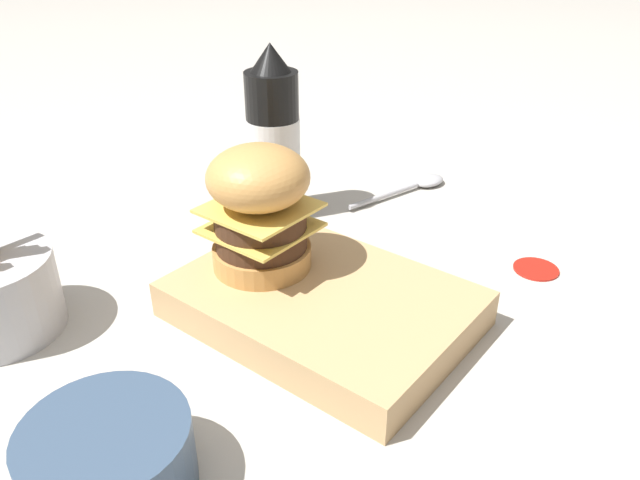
{
  "coord_description": "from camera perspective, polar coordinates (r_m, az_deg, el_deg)",
  "views": [
    {
      "loc": [
        -0.3,
        0.41,
        0.36
      ],
      "look_at": [
        0.0,
        0.03,
        0.09
      ],
      "focal_mm": 35.0,
      "sensor_mm": 36.0,
      "label": 1
    }
  ],
  "objects": [
    {
      "name": "spoon",
      "position": [
        0.88,
        9.03,
        5.1
      ],
      "size": [
        0.06,
        0.17,
        0.01
      ],
      "rotation": [
        0.0,
        0.0,
        4.45
      ],
      "color": "#B2B2B7",
      "rests_on": "ground_plane"
    },
    {
      "name": "burger",
      "position": [
        0.59,
        -5.53,
        2.93
      ],
      "size": [
        0.1,
        0.1,
        0.12
      ],
      "color": "tan",
      "rests_on": "serving_board"
    },
    {
      "name": "side_bowl",
      "position": [
        0.46,
        -18.77,
        -18.29
      ],
      "size": [
        0.11,
        0.11,
        0.05
      ],
      "color": "#384C66",
      "rests_on": "ground_plane"
    },
    {
      "name": "ketchup_bottle",
      "position": [
        0.76,
        -4.28,
        9.01
      ],
      "size": [
        0.06,
        0.06,
        0.21
      ],
      "color": "black",
      "rests_on": "ground_plane"
    },
    {
      "name": "ketchup_puddle",
      "position": [
        0.71,
        19.15,
        -2.46
      ],
      "size": [
        0.05,
        0.05,
        0.0
      ],
      "color": "#B21E14",
      "rests_on": "ground_plane"
    },
    {
      "name": "serving_board",
      "position": [
        0.59,
        0.0,
        -5.76
      ],
      "size": [
        0.27,
        0.19,
        0.04
      ],
      "color": "tan",
      "rests_on": "ground_plane"
    },
    {
      "name": "ground_plane",
      "position": [
        0.62,
        1.85,
        -6.07
      ],
      "size": [
        6.0,
        6.0,
        0.0
      ],
      "primitive_type": "plane",
      "color": "#B7B2A8"
    }
  ]
}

